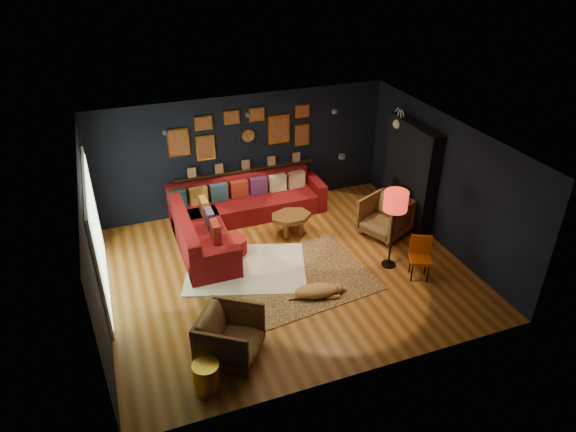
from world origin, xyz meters
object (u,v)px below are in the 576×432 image
object	(u,v)px
pouf	(235,245)
armchair_left	(230,334)
sectional	(231,216)
gold_stool	(207,377)
dog	(317,289)
armchair_right	(385,215)
orange_chair	(420,254)
floor_lamp	(395,204)
coffee_table	(291,218)

from	to	relation	value
pouf	armchair_left	world-z (taller)	armchair_left
sectional	gold_stool	size ratio (longest dim) A/B	7.18
armchair_left	dog	bearing A→B (deg)	-29.92
sectional	dog	bearing A→B (deg)	-73.45
pouf	armchair_right	bearing A→B (deg)	-6.84
sectional	pouf	size ratio (longest dim) A/B	7.15
gold_stool	dog	bearing A→B (deg)	31.05
sectional	dog	distance (m)	2.85
armchair_right	pouf	bearing A→B (deg)	-121.25
orange_chair	floor_lamp	world-z (taller)	floor_lamp
pouf	dog	xyz separation A→B (m)	(0.97, -1.82, -0.00)
sectional	armchair_left	bearing A→B (deg)	-104.87
gold_stool	orange_chair	distance (m)	4.45
armchair_right	gold_stool	distance (m)	5.21
orange_chair	armchair_right	bearing A→B (deg)	110.65
orange_chair	floor_lamp	bearing A→B (deg)	152.80
armchair_left	gold_stool	distance (m)	0.71
sectional	coffee_table	size ratio (longest dim) A/B	3.88
floor_lamp	armchair_left	bearing A→B (deg)	-159.93
pouf	gold_stool	bearing A→B (deg)	-111.76
sectional	pouf	distance (m)	0.93
armchair_left	dog	xyz separation A→B (m)	(1.76, 0.85, -0.26)
pouf	armchair_right	xyz separation A→B (m)	(3.13, -0.38, 0.26)
armchair_right	floor_lamp	world-z (taller)	floor_lamp
armchair_left	gold_stool	size ratio (longest dim) A/B	1.85
dog	orange_chair	bearing A→B (deg)	9.70
armchair_left	armchair_right	bearing A→B (deg)	-25.36
sectional	coffee_table	xyz separation A→B (m)	(1.13, -0.62, 0.06)
armchair_right	dog	size ratio (longest dim) A/B	0.85
sectional	armchair_right	world-z (taller)	armchair_right
coffee_table	armchair_right	xyz separation A→B (m)	(1.84, -0.66, 0.06)
sectional	gold_stool	distance (m)	4.31
floor_lamp	dog	distance (m)	2.07
armchair_right	dog	bearing A→B (deg)	-80.61
armchair_left	dog	world-z (taller)	armchair_left
coffee_table	dog	bearing A→B (deg)	-98.54
coffee_table	floor_lamp	distance (m)	2.37
pouf	armchair_left	size ratio (longest dim) A/B	0.54
armchair_right	floor_lamp	distance (m)	1.45
armchair_left	sectional	bearing A→B (deg)	19.40
armchair_right	gold_stool	xyz separation A→B (m)	(-4.39, -2.79, -0.21)
gold_stool	orange_chair	xyz separation A→B (m)	(4.25, 1.28, 0.24)
sectional	floor_lamp	xyz separation A→B (m)	(2.48, -2.32, 1.00)
coffee_table	gold_stool	bearing A→B (deg)	-126.48
coffee_table	gold_stool	xyz separation A→B (m)	(-2.55, -3.45, -0.14)
gold_stool	orange_chair	bearing A→B (deg)	16.81
dog	pouf	bearing A→B (deg)	129.48
armchair_right	coffee_table	bearing A→B (deg)	-134.05
sectional	floor_lamp	distance (m)	3.54
armchair_right	sectional	bearing A→B (deg)	-137.74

